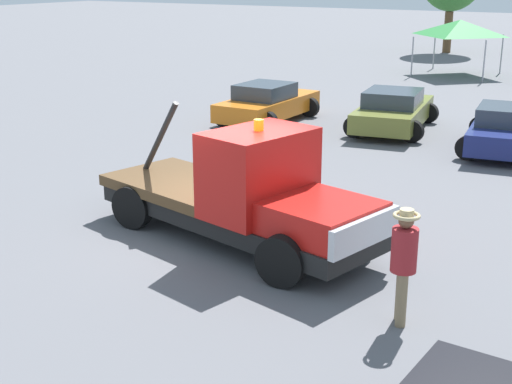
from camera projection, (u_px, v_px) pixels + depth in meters
ground_plane at (234, 239)px, 13.85m from camera, size 160.00×160.00×0.00m
tow_truck at (248, 197)px, 13.31m from camera, size 6.39×3.21×2.51m
person_near_truck at (404, 257)px, 10.28m from camera, size 0.40×0.40×1.78m
parked_car_orange at (267, 103)px, 24.34m from camera, size 2.38×4.38×1.34m
parked_car_olive at (393, 111)px, 23.05m from camera, size 2.95×4.79×1.34m
parked_car_navy at (509, 129)px, 20.37m from camera, size 2.90×4.64×1.34m
canopy_tent_green at (460, 28)px, 34.66m from camera, size 3.51×3.51×2.68m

